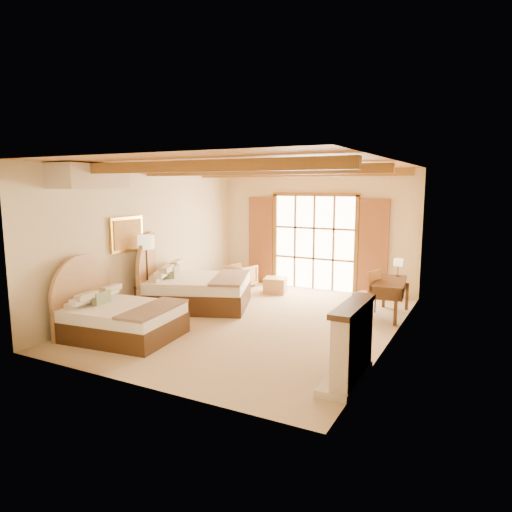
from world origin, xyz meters
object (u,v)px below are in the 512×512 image
Objects in this scene: bed_far at (191,287)px; nightstand at (150,298)px; bed_near at (117,315)px; desk at (389,297)px; armchair at (241,276)px.

nightstand is at bearing -149.16° from bed_far.
nightstand is (-0.63, 1.66, -0.10)m from bed_near.
bed_near is 1.42× the size of desk.
armchair is 4.36m from desk.
bed_near is at bearing -76.79° from nightstand.
desk is at bearing 178.50° from armchair.
bed_near is 3.68× the size of nightstand.
desk is at bearing 34.82° from bed_near.
armchair is 0.46× the size of desk.
bed_near is at bearing 102.37° from armchair.
armchair is (0.03, 2.32, -0.14)m from bed_far.
nightstand is (-0.59, -0.76, -0.17)m from bed_far.
bed_far is 0.97m from nightstand.
armchair reaches higher than nightstand.
bed_far is at bearing 101.40° from armchair.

